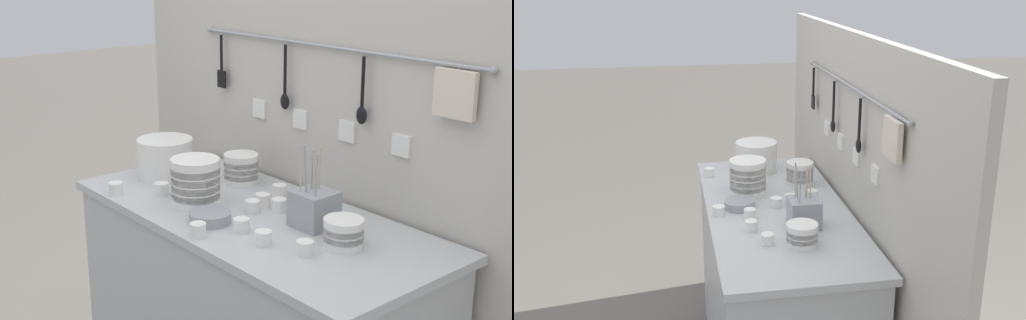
# 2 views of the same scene
# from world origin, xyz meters

# --- Properties ---
(back_wall) EXTENTS (2.20, 0.08, 1.67)m
(back_wall) POSITION_xyz_m (0.00, 0.34, 0.84)
(back_wall) COLOR #BCB7AD
(back_wall) RESTS_ON ground
(bowl_stack_wide_centre) EXTENTS (0.17, 0.17, 0.17)m
(bowl_stack_wide_centre) POSITION_xyz_m (-0.19, -0.10, 0.99)
(bowl_stack_wide_centre) COLOR white
(bowl_stack_wide_centre) RESTS_ON counter
(bowl_stack_tall_left) EXTENTS (0.12, 0.12, 0.09)m
(bowl_stack_tall_left) POSITION_xyz_m (0.39, 0.03, 0.95)
(bowl_stack_tall_left) COLOR white
(bowl_stack_tall_left) RESTS_ON counter
(bowl_stack_back_corner) EXTENTS (0.13, 0.13, 0.11)m
(bowl_stack_back_corner) POSITION_xyz_m (-0.28, 0.17, 0.97)
(bowl_stack_back_corner) COLOR white
(bowl_stack_back_corner) RESTS_ON counter
(plate_stack) EXTENTS (0.22, 0.22, 0.15)m
(plate_stack) POSITION_xyz_m (-0.53, -0.01, 0.98)
(plate_stack) COLOR white
(plate_stack) RESTS_ON counter
(steel_mixing_bowl) EXTENTS (0.14, 0.14, 0.04)m
(steel_mixing_bowl) POSITION_xyz_m (-0.03, -0.16, 0.93)
(steel_mixing_bowl) COLOR #93969E
(steel_mixing_bowl) RESTS_ON counter
(cutlery_caddy) EXTENTS (0.12, 0.12, 0.27)m
(cutlery_caddy) POSITION_xyz_m (0.21, 0.07, 0.97)
(cutlery_caddy) COLOR #93969E
(cutlery_caddy) RESTS_ON counter
(cup_by_caddy) EXTENTS (0.05, 0.05, 0.04)m
(cup_by_caddy) POSITION_xyz_m (0.04, 0.08, 0.93)
(cup_by_caddy) COLOR white
(cup_by_caddy) RESTS_ON counter
(cup_beside_plates) EXTENTS (0.05, 0.05, 0.04)m
(cup_beside_plates) POSITION_xyz_m (-0.36, -0.14, 0.93)
(cup_beside_plates) COLOR white
(cup_beside_plates) RESTS_ON counter
(cup_edge_far) EXTENTS (0.05, 0.05, 0.04)m
(cup_edge_far) POSITION_xyz_m (0.36, -0.10, 0.93)
(cup_edge_far) COLOR white
(cup_edge_far) RESTS_ON counter
(cup_back_right) EXTENTS (0.05, 0.05, 0.04)m
(cup_back_right) POSITION_xyz_m (0.10, -0.13, 0.93)
(cup_back_right) COLOR white
(cup_back_right) RESTS_ON counter
(cup_back_left) EXTENTS (0.05, 0.05, 0.04)m
(cup_back_left) POSITION_xyz_m (-0.04, 0.07, 0.93)
(cup_back_left) COLOR white
(cup_back_left) RESTS_ON counter
(cup_front_left) EXTENTS (0.05, 0.05, 0.04)m
(cup_front_left) POSITION_xyz_m (-0.01, 0.00, 0.93)
(cup_front_left) COLOR white
(cup_front_left) RESTS_ON counter
(cup_mid_row) EXTENTS (0.05, 0.05, 0.04)m
(cup_mid_row) POSITION_xyz_m (-0.47, -0.26, 0.93)
(cup_mid_row) COLOR white
(cup_mid_row) RESTS_ON counter
(cup_centre) EXTENTS (0.05, 0.05, 0.04)m
(cup_centre) POSITION_xyz_m (0.22, -0.15, 0.93)
(cup_centre) COLOR white
(cup_centre) RESTS_ON counter
(cup_front_right) EXTENTS (0.05, 0.05, 0.04)m
(cup_front_right) POSITION_xyz_m (0.04, -0.26, 0.93)
(cup_front_right) COLOR white
(cup_front_right) RESTS_ON counter
(cup_edge_near) EXTENTS (0.05, 0.05, 0.04)m
(cup_edge_near) POSITION_xyz_m (-0.07, 0.18, 0.93)
(cup_edge_near) COLOR white
(cup_edge_near) RESTS_ON counter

